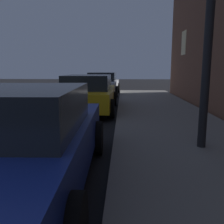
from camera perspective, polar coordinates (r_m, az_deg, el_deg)
car_blue at (r=3.54m, az=-20.01°, el=-6.27°), size 2.09×4.52×1.43m
car_yellow_cab at (r=9.54m, az=-5.53°, el=4.41°), size 2.12×4.36×1.43m
car_white at (r=15.89m, az=-2.26°, el=6.68°), size 2.24×4.31×1.43m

